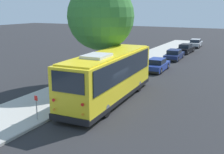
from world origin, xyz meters
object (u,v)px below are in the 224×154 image
object	(u,v)px
parked_sedan_silver	(196,43)
shuttle_bus	(109,74)
parked_sedan_navy	(174,55)
street_tree	(102,12)
parked_sedan_black	(185,49)
parked_sedan_blue	(157,65)
sign_post_far	(54,102)
sign_post_near	(37,107)
fire_hydrant	(123,72)

from	to	relation	value
parked_sedan_silver	shuttle_bus	bearing A→B (deg)	178.53
parked_sedan_navy	parked_sedan_silver	world-z (taller)	parked_sedan_silver
parked_sedan_navy	street_tree	world-z (taller)	street_tree
parked_sedan_black	street_tree	world-z (taller)	street_tree
parked_sedan_blue	sign_post_far	bearing A→B (deg)	171.59
parked_sedan_navy	sign_post_far	distance (m)	22.08
shuttle_bus	sign_post_near	distance (m)	5.71
parked_sedan_black	sign_post_near	xyz separation A→B (m)	(-29.58, 1.52, 0.28)
parked_sedan_silver	sign_post_near	xyz separation A→B (m)	(-36.72, 1.52, 0.26)
parked_sedan_blue	sign_post_far	world-z (taller)	parked_sedan_blue
shuttle_bus	sign_post_far	distance (m)	4.35
parked_sedan_blue	sign_post_far	distance (m)	14.71
shuttle_bus	parked_sedan_silver	bearing A→B (deg)	-2.49
street_tree	fire_hydrant	xyz separation A→B (m)	(2.45, -0.88, -5.53)
parked_sedan_navy	sign_post_near	xyz separation A→B (m)	(-23.59, 1.49, 0.30)
parked_sedan_navy	street_tree	distance (m)	15.54
parked_sedan_black	parked_sedan_blue	bearing A→B (deg)	-176.82
parked_sedan_black	parked_sedan_silver	distance (m)	7.13
parked_sedan_blue	sign_post_near	xyz separation A→B (m)	(-16.17, 1.71, 0.28)
sign_post_far	shuttle_bus	bearing A→B (deg)	-26.64
sign_post_near	fire_hydrant	bearing A→B (deg)	0.32
shuttle_bus	sign_post_far	bearing A→B (deg)	150.24
parked_sedan_navy	parked_sedan_blue	bearing A→B (deg)	179.05
parked_sedan_black	sign_post_far	distance (m)	28.06
sign_post_far	fire_hydrant	size ratio (longest dim) A/B	1.34
parked_sedan_silver	sign_post_far	xyz separation A→B (m)	(-35.15, 1.52, 0.07)
fire_hydrant	street_tree	bearing A→B (deg)	160.26
shuttle_bus	parked_sedan_blue	bearing A→B (deg)	-2.30
sign_post_near	street_tree	bearing A→B (deg)	5.82
parked_sedan_silver	street_tree	distance (m)	28.09
parked_sedan_black	parked_sedan_silver	bearing A→B (deg)	2.39
parked_sedan_black	fire_hydrant	xyz separation A→B (m)	(-17.86, 1.59, -0.05)
fire_hydrant	parked_sedan_blue	bearing A→B (deg)	-21.77
parked_sedan_navy	fire_hydrant	distance (m)	11.98
parked_sedan_navy	parked_sedan_black	world-z (taller)	parked_sedan_black
parked_sedan_silver	street_tree	size ratio (longest dim) A/B	0.51
parked_sedan_silver	sign_post_near	distance (m)	36.75
parked_sedan_black	fire_hydrant	world-z (taller)	parked_sedan_black
parked_sedan_navy	parked_sedan_silver	size ratio (longest dim) A/B	1.01
shuttle_bus	parked_sedan_navy	size ratio (longest dim) A/B	2.24
parked_sedan_silver	sign_post_near	size ratio (longest dim) A/B	3.33
parked_sedan_silver	street_tree	xyz separation A→B (m)	(-27.45, 2.46, 5.46)
shuttle_bus	sign_post_near	xyz separation A→B (m)	(-5.29, 1.87, -1.04)
street_tree	sign_post_far	distance (m)	9.45
parked_sedan_silver	street_tree	bearing A→B (deg)	172.76
street_tree	sign_post_far	size ratio (longest dim) A/B	8.43
shuttle_bus	parked_sedan_silver	world-z (taller)	shuttle_bus
parked_sedan_silver	parked_sedan_black	bearing A→B (deg)	177.92
parked_sedan_silver	parked_sedan_navy	bearing A→B (deg)	177.77
parked_sedan_navy	sign_post_near	size ratio (longest dim) A/B	3.35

